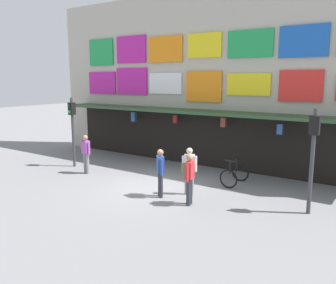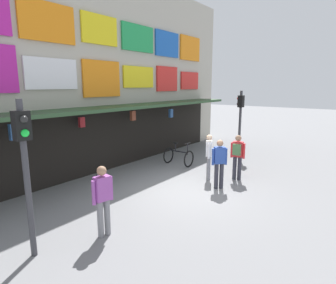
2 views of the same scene
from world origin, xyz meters
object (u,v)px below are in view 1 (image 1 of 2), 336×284
at_px(pedestrian_in_yellow, 189,175).
at_px(pedestrian_in_white, 189,168).
at_px(traffic_light_near, 72,121).
at_px(pedestrian_in_red, 86,152).
at_px(traffic_light_far, 313,144).
at_px(bicycle_parked, 235,175).
at_px(pedestrian_in_purple, 160,170).

bearing_deg(pedestrian_in_yellow, pedestrian_in_white, 119.45).
height_order(traffic_light_near, pedestrian_in_red, traffic_light_near).
xyz_separation_m(traffic_light_far, bicycle_parked, (-3.04, 1.48, -1.75)).
bearing_deg(pedestrian_in_purple, pedestrian_in_white, 48.25).
bearing_deg(pedestrian_in_red, traffic_light_far, 3.56).
relative_size(traffic_light_near, pedestrian_in_purple, 1.90).
xyz_separation_m(bicycle_parked, pedestrian_in_yellow, (-0.36, -2.87, 0.59)).
bearing_deg(pedestrian_in_white, bicycle_parked, 66.08).
xyz_separation_m(traffic_light_near, pedestrian_in_red, (1.40, -0.54, -1.19)).
height_order(pedestrian_in_yellow, pedestrian_in_purple, same).
distance_m(traffic_light_far, pedestrian_in_white, 4.12).
bearing_deg(traffic_light_far, pedestrian_in_purple, -164.66).
xyz_separation_m(traffic_light_near, bicycle_parked, (7.37, 1.50, -1.75)).
bearing_deg(pedestrian_in_yellow, traffic_light_near, 168.96).
bearing_deg(bicycle_parked, traffic_light_near, -168.50).
relative_size(traffic_light_far, pedestrian_in_white, 1.90).
bearing_deg(traffic_light_far, bicycle_parked, 154.05).
bearing_deg(pedestrian_in_yellow, pedestrian_in_red, 171.62).
height_order(traffic_light_near, pedestrian_in_white, traffic_light_near).
xyz_separation_m(pedestrian_in_white, pedestrian_in_red, (-5.10, -0.07, 0.00)).
bearing_deg(pedestrian_in_white, pedestrian_in_yellow, -60.55).
relative_size(traffic_light_near, pedestrian_in_yellow, 1.90).
bearing_deg(pedestrian_in_yellow, bicycle_parked, 82.76).
height_order(bicycle_parked, pedestrian_in_purple, pedestrian_in_purple).
height_order(traffic_light_far, pedestrian_in_yellow, traffic_light_far).
height_order(traffic_light_far, pedestrian_in_red, traffic_light_far).
height_order(traffic_light_near, traffic_light_far, same).
distance_m(bicycle_parked, pedestrian_in_white, 2.22).
relative_size(traffic_light_far, pedestrian_in_red, 1.90).
distance_m(traffic_light_far, pedestrian_in_red, 9.11).
bearing_deg(pedestrian_in_purple, pedestrian_in_yellow, -5.84).
bearing_deg(traffic_light_far, pedestrian_in_white, -172.92).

